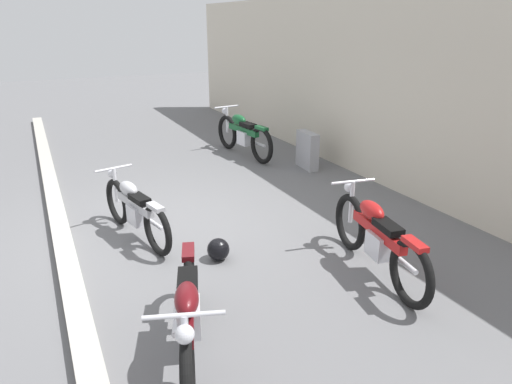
{
  "coord_description": "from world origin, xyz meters",
  "views": [
    {
      "loc": [
        6.03,
        -1.44,
        2.81
      ],
      "look_at": [
        0.55,
        1.23,
        0.55
      ],
      "focal_mm": 32.48,
      "sensor_mm": 36.0,
      "label": 1
    }
  ],
  "objects_px": {
    "motorcycle_green": "(243,134)",
    "motorcycle_silver": "(135,209)",
    "motorcycle_red": "(377,238)",
    "helmet": "(218,249)",
    "motorcycle_maroon": "(188,316)",
    "stone_marker": "(307,150)"
  },
  "relations": [
    {
      "from": "motorcycle_red",
      "to": "motorcycle_maroon",
      "type": "distance_m",
      "value": 2.48
    },
    {
      "from": "stone_marker",
      "to": "motorcycle_maroon",
      "type": "distance_m",
      "value": 5.88
    },
    {
      "from": "motorcycle_green",
      "to": "motorcycle_maroon",
      "type": "height_order",
      "value": "motorcycle_green"
    },
    {
      "from": "motorcycle_maroon",
      "to": "motorcycle_silver",
      "type": "bearing_deg",
      "value": -163.6
    },
    {
      "from": "motorcycle_red",
      "to": "helmet",
      "type": "bearing_deg",
      "value": 64.54
    },
    {
      "from": "helmet",
      "to": "motorcycle_silver",
      "type": "height_order",
      "value": "motorcycle_silver"
    },
    {
      "from": "motorcycle_green",
      "to": "stone_marker",
      "type": "bearing_deg",
      "value": -158.0
    },
    {
      "from": "motorcycle_green",
      "to": "motorcycle_red",
      "type": "bearing_deg",
      "value": 165.56
    },
    {
      "from": "helmet",
      "to": "motorcycle_red",
      "type": "distance_m",
      "value": 1.92
    },
    {
      "from": "motorcycle_maroon",
      "to": "motorcycle_green",
      "type": "bearing_deg",
      "value": 170.36
    },
    {
      "from": "motorcycle_green",
      "to": "helmet",
      "type": "bearing_deg",
      "value": 145.0
    },
    {
      "from": "stone_marker",
      "to": "helmet",
      "type": "height_order",
      "value": "stone_marker"
    },
    {
      "from": "stone_marker",
      "to": "motorcycle_green",
      "type": "relative_size",
      "value": 0.33
    },
    {
      "from": "helmet",
      "to": "motorcycle_red",
      "type": "xyz_separation_m",
      "value": [
        1.1,
        1.55,
        0.31
      ]
    },
    {
      "from": "motorcycle_silver",
      "to": "motorcycle_maroon",
      "type": "height_order",
      "value": "motorcycle_maroon"
    },
    {
      "from": "motorcycle_green",
      "to": "motorcycle_maroon",
      "type": "xyz_separation_m",
      "value": [
        5.79,
        -3.15,
        -0.04
      ]
    },
    {
      "from": "motorcycle_silver",
      "to": "motorcycle_maroon",
      "type": "relative_size",
      "value": 0.96
    },
    {
      "from": "stone_marker",
      "to": "motorcycle_maroon",
      "type": "xyz_separation_m",
      "value": [
        4.38,
        -3.92,
        0.08
      ]
    },
    {
      "from": "motorcycle_green",
      "to": "motorcycle_silver",
      "type": "bearing_deg",
      "value": 129.08
    },
    {
      "from": "helmet",
      "to": "motorcycle_green",
      "type": "distance_m",
      "value": 4.79
    },
    {
      "from": "motorcycle_red",
      "to": "motorcycle_maroon",
      "type": "xyz_separation_m",
      "value": [
        0.48,
        -2.44,
        -0.01
      ]
    },
    {
      "from": "stone_marker",
      "to": "helmet",
      "type": "bearing_deg",
      "value": -47.24
    }
  ]
}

